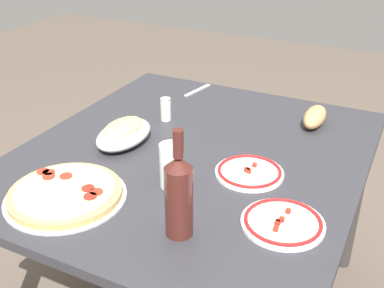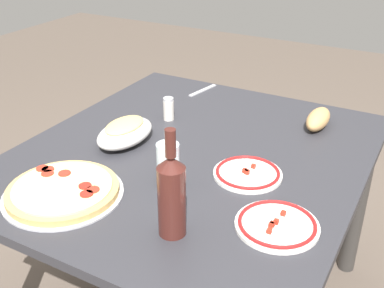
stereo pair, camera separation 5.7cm
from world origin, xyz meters
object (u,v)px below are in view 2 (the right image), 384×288
Objects in this scene: pepperoni_pizza at (63,191)px; side_plate_far at (277,224)px; dining_table at (192,180)px; water_glass at (168,165)px; spice_shaker at (169,109)px; side_plate_near at (248,173)px; wine_bottle at (172,194)px; baked_pasta_dish at (125,131)px; bread_loaf at (318,119)px.

pepperoni_pizza is 0.60m from side_plate_far.
water_glass reaches higher than dining_table.
pepperoni_pizza is 0.30m from water_glass.
spice_shaker is at bearing 47.56° from dining_table.
water_glass is at bearing -51.12° from pepperoni_pizza.
side_plate_near is 2.40× the size of spice_shaker.
pepperoni_pizza is at bearing -179.57° from spice_shaker.
side_plate_far is at bearing -126.40° from spice_shaker.
water_glass is 0.35m from side_plate_far.
side_plate_far is at bearing -96.19° from water_glass.
pepperoni_pizza is 0.37m from wine_bottle.
pepperoni_pizza reaches higher than side_plate_far.
water_glass is (-0.16, -0.27, 0.03)m from baked_pasta_dish.
bread_loaf is at bearing -24.68° from water_glass.
bread_loaf is 0.55m from spice_shaker.
pepperoni_pizza is 1.57× the size of side_plate_far.
side_plate_far is 1.24× the size of bread_loaf.
dining_table is 3.59× the size of pepperoni_pizza.
bread_loaf is 2.01× the size of spice_shaker.
wine_bottle is at bearing -146.16° from water_glass.
side_plate_near is at bearing -9.73° from wine_bottle.
dining_table is at bearing -132.44° from spice_shaker.
side_plate_near is at bearing -90.20° from baked_pasta_dish.
spice_shaker is at bearing 111.50° from bread_loaf.
dining_table is at bearing 9.98° from water_glass.
pepperoni_pizza is at bearing -173.96° from baked_pasta_dish.
wine_bottle is (-0.35, -0.39, 0.07)m from baked_pasta_dish.
baked_pasta_dish is 0.83× the size of wine_bottle.
wine_bottle reaches higher than dining_table.
side_plate_far is 2.49× the size of spice_shaker.
wine_bottle reaches higher than water_glass.
pepperoni_pizza is 0.54m from side_plate_near.
baked_pasta_dish is 0.53m from wine_bottle.
dining_table is 6.96× the size of bread_loaf.
spice_shaker is at bearing 32.04° from wine_bottle.
water_glass is (-0.21, -0.04, 0.17)m from dining_table.
dining_table is 0.27m from water_glass.
wine_bottle is 0.36m from side_plate_near.
bread_loaf is at bearing -32.92° from pepperoni_pizza.
pepperoni_pizza is 0.35m from baked_pasta_dish.
spice_shaker is at bearing -8.02° from baked_pasta_dish.
side_plate_far is (0.15, -0.22, -0.11)m from wine_bottle.
side_plate_far is at bearing -122.80° from dining_table.
water_glass reaches higher than spice_shaker.
baked_pasta_dish is 2.76× the size of spice_shaker.
side_plate_far is 0.64m from bread_loaf.
baked_pasta_dish is 1.37× the size of bread_loaf.
pepperoni_pizza is at bearing 153.67° from dining_table.
water_glass is at bearing 83.81° from side_plate_far.
side_plate_far is at bearing -173.41° from bread_loaf.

